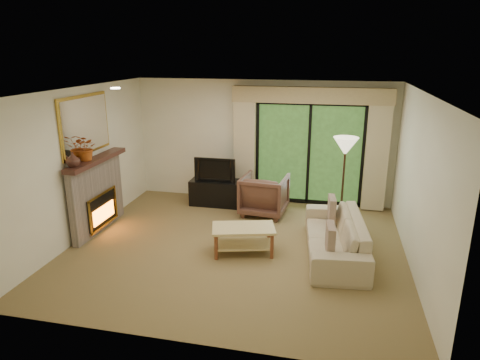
% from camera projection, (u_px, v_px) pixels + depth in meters
% --- Properties ---
extents(floor, '(5.50, 5.50, 0.00)m').
position_uv_depth(floor, '(236.00, 247.00, 7.19)').
color(floor, olive).
rests_on(floor, ground).
extents(ceiling, '(5.50, 5.50, 0.00)m').
position_uv_depth(ceiling, '(236.00, 91.00, 6.43)').
color(ceiling, silver).
rests_on(ceiling, ground).
extents(wall_back, '(5.00, 0.00, 5.00)m').
position_uv_depth(wall_back, '(262.00, 142.00, 9.15)').
color(wall_back, '#EBE4C7').
rests_on(wall_back, ground).
extents(wall_front, '(5.00, 0.00, 5.00)m').
position_uv_depth(wall_front, '(182.00, 238.00, 4.48)').
color(wall_front, '#EBE4C7').
rests_on(wall_front, ground).
extents(wall_left, '(0.00, 5.00, 5.00)m').
position_uv_depth(wall_left, '(81.00, 164.00, 7.39)').
color(wall_left, '#EBE4C7').
rests_on(wall_left, ground).
extents(wall_right, '(0.00, 5.00, 5.00)m').
position_uv_depth(wall_right, '(419.00, 185.00, 6.24)').
color(wall_right, '#EBE4C7').
rests_on(wall_right, ground).
extents(fireplace, '(0.24, 1.70, 1.37)m').
position_uv_depth(fireplace, '(97.00, 194.00, 7.73)').
color(fireplace, slate).
rests_on(fireplace, floor).
extents(mirror, '(0.07, 1.45, 1.02)m').
position_uv_depth(mirror, '(85.00, 125.00, 7.37)').
color(mirror, '#B58F33').
rests_on(mirror, wall_left).
extents(sliding_door, '(2.26, 0.10, 2.16)m').
position_uv_depth(sliding_door, '(309.00, 154.00, 8.95)').
color(sliding_door, black).
rests_on(sliding_door, floor).
extents(curtain_left, '(0.45, 0.18, 2.35)m').
position_uv_depth(curtain_left, '(245.00, 147.00, 9.10)').
color(curtain_left, '#CBB98F').
rests_on(curtain_left, floor).
extents(curtain_right, '(0.45, 0.18, 2.35)m').
position_uv_depth(curtain_right, '(377.00, 154.00, 8.54)').
color(curtain_right, '#CBB98F').
rests_on(curtain_right, floor).
extents(cornice, '(3.20, 0.24, 0.32)m').
position_uv_depth(cornice, '(311.00, 95.00, 8.51)').
color(cornice, tan).
rests_on(cornice, wall_back).
extents(media_console, '(1.08, 0.49, 0.54)m').
position_uv_depth(media_console, '(216.00, 192.00, 9.12)').
color(media_console, black).
rests_on(media_console, floor).
extents(tv, '(0.88, 0.12, 0.50)m').
position_uv_depth(tv, '(216.00, 169.00, 8.97)').
color(tv, black).
rests_on(tv, media_console).
extents(armchair, '(0.94, 0.97, 0.81)m').
position_uv_depth(armchair, '(264.00, 195.00, 8.56)').
color(armchair, brown).
rests_on(armchair, floor).
extents(sofa, '(1.08, 2.27, 0.64)m').
position_uv_depth(sofa, '(335.00, 236.00, 6.89)').
color(sofa, tan).
rests_on(sofa, floor).
extents(pillow_near, '(0.15, 0.43, 0.42)m').
position_uv_depth(pillow_near, '(330.00, 238.00, 6.25)').
color(pillow_near, brown).
rests_on(pillow_near, sofa).
extents(pillow_far, '(0.15, 0.42, 0.41)m').
position_uv_depth(pillow_far, '(332.00, 208.00, 7.43)').
color(pillow_far, brown).
rests_on(pillow_far, sofa).
extents(coffee_table, '(1.11, 0.80, 0.45)m').
position_uv_depth(coffee_table, '(243.00, 240.00, 6.96)').
color(coffee_table, '#D6BE79').
rests_on(coffee_table, floor).
extents(floor_lamp, '(0.51, 0.51, 1.69)m').
position_uv_depth(floor_lamp, '(343.00, 182.00, 7.88)').
color(floor_lamp, '#FFF4C6').
rests_on(floor_lamp, floor).
extents(vase, '(0.24, 0.24, 0.24)m').
position_uv_depth(vase, '(73.00, 160.00, 6.90)').
color(vase, '#3F221A').
rests_on(vase, fireplace).
extents(branches, '(0.50, 0.46, 0.45)m').
position_uv_depth(branches, '(86.00, 148.00, 7.25)').
color(branches, '#A24715').
rests_on(branches, fireplace).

